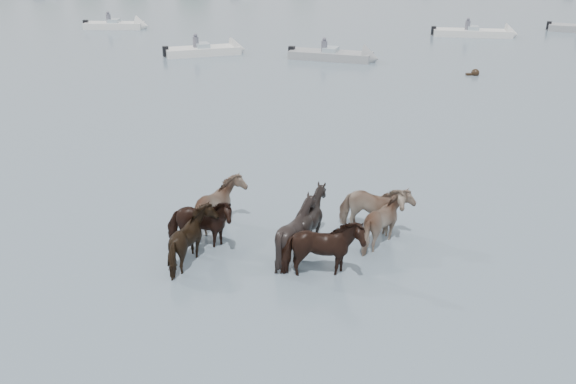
{
  "coord_description": "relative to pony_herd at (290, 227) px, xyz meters",
  "views": [
    {
      "loc": [
        -1.93,
        -13.44,
        7.31
      ],
      "look_at": [
        -1.86,
        0.97,
        1.1
      ],
      "focal_mm": 38.32,
      "sensor_mm": 36.0,
      "label": 1
    }
  ],
  "objects": [
    {
      "name": "motorboat_c",
      "position": [
        14.4,
        32.22,
        -0.38
      ],
      "size": [
        6.26,
        2.59,
        1.92
      ],
      "rotation": [
        0.0,
        0.0,
        -0.17
      ],
      "color": "silver",
      "rests_on": "ground"
    },
    {
      "name": "motorboat_b",
      "position": [
        3.38,
        23.54,
        -0.38
      ],
      "size": [
        5.62,
        3.24,
        1.92
      ],
      "rotation": [
        0.0,
        0.0,
        -0.33
      ],
      "color": "gray",
      "rests_on": "ground"
    },
    {
      "name": "swimming_pony",
      "position": [
        10.11,
        19.44,
        -0.51
      ],
      "size": [
        0.72,
        0.44,
        0.44
      ],
      "color": "black",
      "rests_on": "ground"
    },
    {
      "name": "motorboat_a",
      "position": [
        -4.54,
        25.53,
        -0.38
      ],
      "size": [
        5.28,
        3.07,
        1.92
      ],
      "rotation": [
        0.0,
        0.0,
        0.31
      ],
      "color": "silver",
      "rests_on": "ground"
    },
    {
      "name": "pony_herd",
      "position": [
        0.0,
        0.0,
        0.0
      ],
      "size": [
        6.36,
        3.73,
        1.62
      ],
      "color": "black",
      "rests_on": "ground"
    },
    {
      "name": "ground",
      "position": [
        1.82,
        0.03,
        -0.61
      ],
      "size": [
        400.0,
        400.0,
        0.0
      ],
      "primitive_type": "plane",
      "color": "#4A5A6B",
      "rests_on": "ground"
    },
    {
      "name": "motorboat_f",
      "position": [
        -12.81,
        36.21,
        -0.38
      ],
      "size": [
        5.13,
        1.74,
        1.92
      ],
      "rotation": [
        0.0,
        0.0,
        -0.03
      ],
      "color": "silver",
      "rests_on": "ground"
    }
  ]
}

